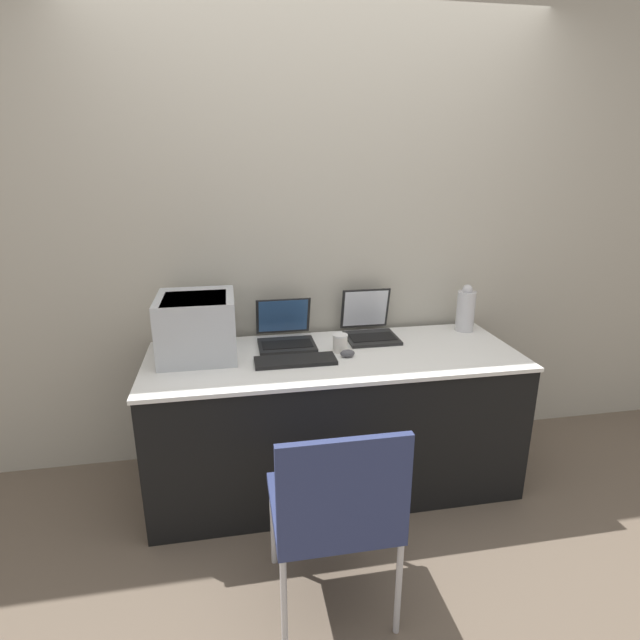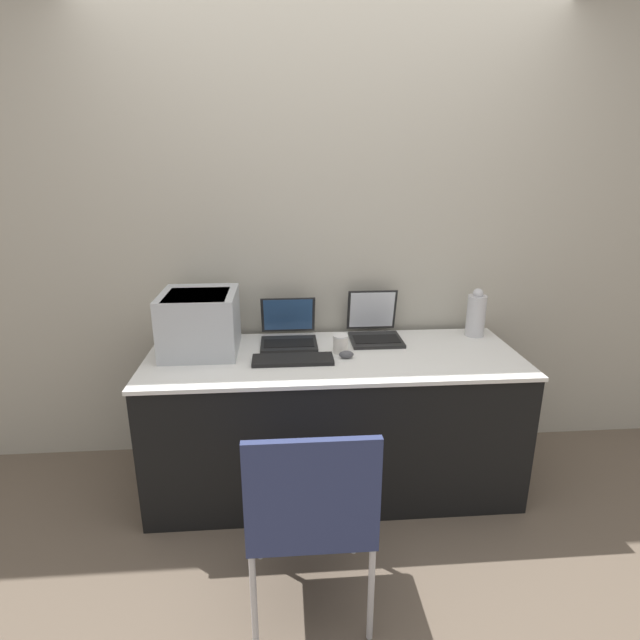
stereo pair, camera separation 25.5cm
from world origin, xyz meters
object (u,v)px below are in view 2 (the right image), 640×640
laptop_right (374,329)px  coffee_cup (340,344)px  metal_pitcher (476,314)px  laptop_left (289,333)px  mouse (346,354)px  printer (200,320)px  chair (310,505)px  external_keyboard (293,360)px

laptop_right → coffee_cup: (-0.22, -0.20, -0.01)m
laptop_right → metal_pitcher: bearing=0.3°
laptop_left → mouse: bearing=-42.0°
printer → laptop_right: printer is taller
laptop_left → laptop_right: (0.48, 0.03, 0.00)m
mouse → chair: 0.87m
printer → laptop_right: bearing=7.7°
metal_pitcher → laptop_right: bearing=-179.7°
external_keyboard → laptop_left: bearing=93.2°
laptop_left → laptop_right: bearing=3.2°
external_keyboard → chair: bearing=-87.0°
laptop_left → external_keyboard: (0.02, -0.28, -0.04)m
metal_pitcher → chair: bearing=-132.9°
chair → mouse: bearing=73.8°
coffee_cup → printer: bearing=173.9°
laptop_right → metal_pitcher: 0.59m
printer → external_keyboard: (0.47, -0.18, -0.16)m
mouse → metal_pitcher: metal_pitcher is taller
mouse → chair: bearing=-106.2°
external_keyboard → chair: size_ratio=0.47×
laptop_left → metal_pitcher: (1.07, 0.03, 0.07)m
laptop_left → mouse: 0.39m
external_keyboard → coffee_cup: (0.25, 0.11, 0.04)m
printer → metal_pitcher: size_ratio=1.44×
mouse → laptop_left: bearing=138.0°
coffee_cup → mouse: coffee_cup is taller
laptop_left → chair: bearing=-86.9°
chair → coffee_cup: bearing=76.5°
external_keyboard → laptop_right: bearing=33.7°
external_keyboard → mouse: 0.27m
laptop_right → metal_pitcher: size_ratio=1.13×
coffee_cup → laptop_right: bearing=43.4°
laptop_left → coffee_cup: laptop_left is taller
laptop_right → mouse: (-0.20, -0.29, -0.04)m
mouse → metal_pitcher: 0.84m
metal_pitcher → chair: metal_pitcher is taller
laptop_right → coffee_cup: laptop_right is taller
laptop_left → metal_pitcher: 1.07m
external_keyboard → mouse: bearing=5.4°
laptop_right → coffee_cup: bearing=-136.6°
external_keyboard → metal_pitcher: (1.05, 0.31, 0.12)m
mouse → laptop_right: bearing=55.6°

